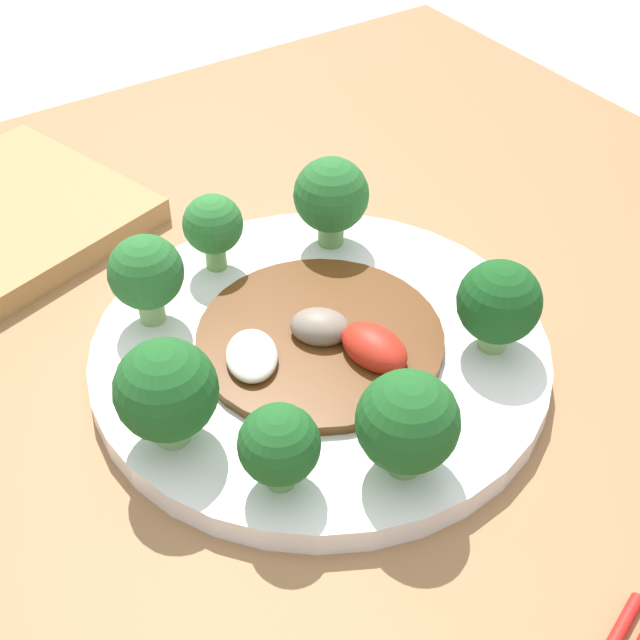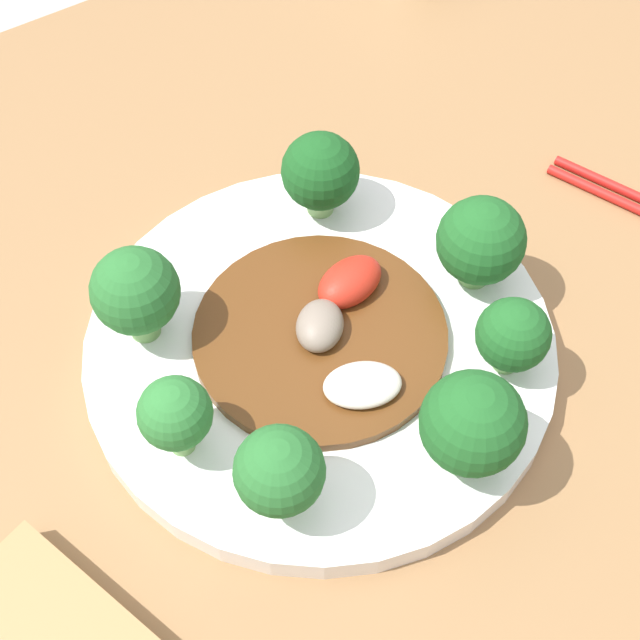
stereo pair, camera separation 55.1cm
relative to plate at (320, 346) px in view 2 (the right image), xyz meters
The scene contains 10 objects.
table 0.37m from the plate, 42.02° to the left, with size 0.92×0.92×0.72m.
plate is the anchor object (origin of this frame).
broccoli_southeast 0.13m from the plate, 45.35° to the right, with size 0.05×0.05×0.07m.
broccoli_east 0.13m from the plate, 10.10° to the left, with size 0.06×0.06×0.07m.
broccoli_south 0.12m from the plate, 82.64° to the right, with size 0.04×0.04×0.06m.
broccoli_northwest 0.12m from the plate, 145.25° to the left, with size 0.05×0.05×0.06m.
broccoli_north 0.12m from the plate, 82.53° to the left, with size 0.06×0.06×0.07m.
broccoli_northeast 0.12m from the plate, 45.76° to the left, with size 0.05×0.05×0.05m.
broccoli_southwest 0.12m from the plate, 127.54° to the right, with size 0.06×0.06×0.07m.
stirfry_center 0.02m from the plate, 70.09° to the left, with size 0.16×0.16×0.03m.
Camera 2 is at (0.25, -0.20, 1.21)m, focal length 50.00 mm.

